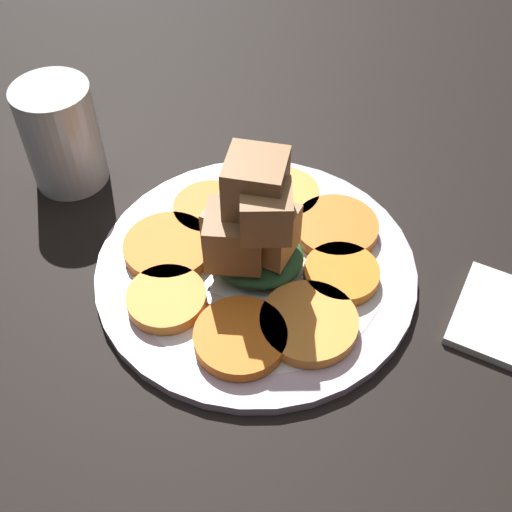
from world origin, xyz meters
TOP-DOWN VIEW (x-y plane):
  - table_slab at (0.00, 0.00)cm, footprint 120.00×120.00cm
  - plate at (0.00, 0.00)cm, footprint 27.85×27.85cm
  - carrot_slice_0 at (2.65, -7.72)cm, footprint 7.38×7.38cm
  - carrot_slice_1 at (6.80, -4.01)cm, footprint 7.87×7.87cm
  - carrot_slice_2 at (7.16, 1.88)cm, footprint 6.41×6.41cm
  - carrot_slice_3 at (4.64, 6.66)cm, footprint 7.61×7.61cm
  - carrot_slice_4 at (-1.45, 8.27)cm, footprint 6.89×6.89cm
  - carrot_slice_5 at (-6.57, 3.47)cm, footprint 6.84×6.84cm
  - carrot_slice_6 at (-7.46, -2.34)cm, footprint 7.83×7.83cm
  - carrot_slice_7 at (-4.52, -7.18)cm, footprint 6.55×6.55cm
  - center_pile at (-0.07, -0.56)cm, footprint 8.35×8.58cm
  - fork at (0.41, -5.16)cm, footprint 18.71×3.45cm
  - water_glass at (-22.14, 2.54)cm, footprint 7.23×7.23cm

SIDE VIEW (x-z plane):
  - table_slab at x=0.00cm, z-range 0.00..2.00cm
  - plate at x=0.00cm, z-range 1.99..3.04cm
  - fork at x=0.41cm, z-range 3.10..3.50cm
  - carrot_slice_0 at x=2.65cm, z-range 3.10..4.25cm
  - carrot_slice_1 at x=6.80cm, z-range 3.10..4.25cm
  - carrot_slice_2 at x=7.16cm, z-range 3.10..4.25cm
  - carrot_slice_3 at x=4.64cm, z-range 3.10..4.25cm
  - carrot_slice_4 at x=-1.45cm, z-range 3.10..4.25cm
  - carrot_slice_5 at x=-6.57cm, z-range 3.10..4.25cm
  - carrot_slice_6 at x=-7.46cm, z-range 3.10..4.25cm
  - carrot_slice_7 at x=-4.52cm, z-range 3.10..4.25cm
  - water_glass at x=-22.14cm, z-range 2.00..12.42cm
  - center_pile at x=-0.07cm, z-range 2.14..13.73cm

